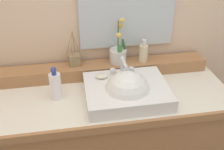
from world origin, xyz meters
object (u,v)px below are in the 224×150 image
potted_plant (118,53)px  soap_dispenser (143,53)px  sink_basin (127,92)px  lotion_bottle (56,85)px  soap_bar (102,76)px  reed_diffuser (75,59)px

potted_plant → soap_dispenser: bearing=-5.5°
sink_basin → lotion_bottle: (-0.38, 0.07, 0.04)m
sink_basin → soap_bar: size_ratio=6.47×
soap_bar → potted_plant: potted_plant is taller
soap_bar → potted_plant: (0.13, 0.17, 0.06)m
soap_dispenser → reed_diffuser: 0.43m
reed_diffuser → lotion_bottle: bearing=-118.0°
soap_dispenser → lotion_bottle: soap_dispenser is taller
soap_bar → potted_plant: bearing=52.4°
soap_bar → reed_diffuser: size_ratio=0.32×
soap_dispenser → reed_diffuser: reed_diffuser is taller
soap_bar → reed_diffuser: bearing=128.5°
soap_dispenser → sink_basin: bearing=-121.3°
potted_plant → reed_diffuser: potted_plant is taller
potted_plant → sink_basin: bearing=-90.8°
sink_basin → potted_plant: size_ratio=1.58×
sink_basin → lotion_bottle: bearing=169.8°
soap_bar → potted_plant: 0.22m
soap_bar → potted_plant: size_ratio=0.24×
sink_basin → soap_dispenser: (0.16, 0.26, 0.10)m
reed_diffuser → lotion_bottle: (-0.12, -0.22, -0.04)m
soap_bar → soap_dispenser: (0.28, 0.15, 0.05)m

